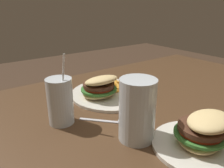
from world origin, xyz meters
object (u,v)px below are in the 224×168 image
at_px(juice_glass, 60,103).
at_px(meal_plate_far, 201,135).
at_px(spoon, 124,121).
at_px(beer_glass, 137,112).
at_px(meal_plate_near, 107,89).

xyz_separation_m(juice_glass, meal_plate_far, (-0.22, 0.32, -0.03)).
bearing_deg(spoon, beer_glass, -58.65).
relative_size(juice_glass, meal_plate_far, 0.93).
distance_m(spoon, meal_plate_far, 0.22).
bearing_deg(beer_glass, meal_plate_near, -109.40).
bearing_deg(juice_glass, beer_glass, 122.83).
relative_size(spoon, meal_plate_far, 0.64).
xyz_separation_m(juice_glass, spoon, (-0.15, 0.12, -0.06)).
xyz_separation_m(beer_glass, meal_plate_far, (-0.10, 0.13, -0.04)).
height_order(beer_glass, juice_glass, juice_glass).
xyz_separation_m(spoon, meal_plate_far, (-0.08, 0.20, 0.03)).
distance_m(juice_glass, spoon, 0.20).
bearing_deg(meal_plate_far, juice_glass, -55.22).
relative_size(meal_plate_near, meal_plate_far, 1.39).
bearing_deg(meal_plate_far, beer_glass, -52.40).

